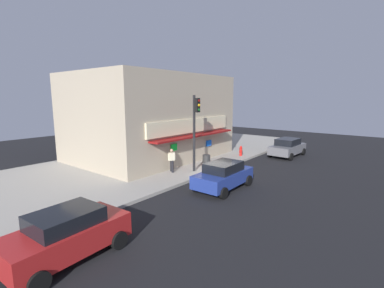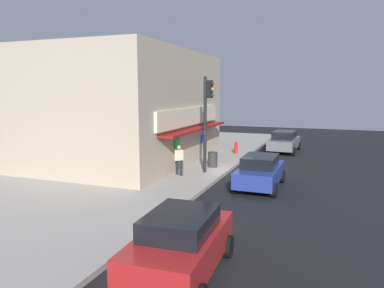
{
  "view_description": "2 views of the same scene",
  "coord_description": "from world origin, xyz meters",
  "px_view_note": "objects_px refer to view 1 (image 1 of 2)",
  "views": [
    {
      "loc": [
        -15.56,
        -10.39,
        5.29
      ],
      "look_at": [
        0.09,
        1.95,
        1.89
      ],
      "focal_mm": 25.71,
      "sensor_mm": 36.0,
      "label": 1
    },
    {
      "loc": [
        -19.54,
        -5.34,
        4.65
      ],
      "look_at": [
        -0.95,
        1.78,
        1.76
      ],
      "focal_mm": 34.01,
      "sensor_mm": 36.0,
      "label": 2
    }
  ],
  "objects_px": {
    "pedestrian": "(172,159)",
    "parked_car_blue": "(223,175)",
    "fire_hydrant": "(241,151)",
    "parked_car_red": "(67,234)",
    "traffic_light": "(195,123)",
    "parked_car_grey": "(288,147)",
    "trash_can": "(206,161)"
  },
  "relations": [
    {
      "from": "parked_car_blue",
      "to": "traffic_light",
      "type": "bearing_deg",
      "value": 64.78
    },
    {
      "from": "pedestrian",
      "to": "parked_car_blue",
      "type": "xyz_separation_m",
      "value": [
        -0.4,
        -4.42,
        -0.24
      ]
    },
    {
      "from": "fire_hydrant",
      "to": "parked_car_blue",
      "type": "bearing_deg",
      "value": -158.29
    },
    {
      "from": "fire_hydrant",
      "to": "parked_car_red",
      "type": "relative_size",
      "value": 0.22
    },
    {
      "from": "fire_hydrant",
      "to": "parked_car_grey",
      "type": "height_order",
      "value": "parked_car_grey"
    },
    {
      "from": "traffic_light",
      "to": "parked_car_blue",
      "type": "bearing_deg",
      "value": -115.22
    },
    {
      "from": "pedestrian",
      "to": "parked_car_red",
      "type": "bearing_deg",
      "value": -156.81
    },
    {
      "from": "parked_car_blue",
      "to": "parked_car_red",
      "type": "xyz_separation_m",
      "value": [
        -9.22,
        0.3,
        0.04
      ]
    },
    {
      "from": "parked_car_blue",
      "to": "parked_car_red",
      "type": "distance_m",
      "value": 9.23
    },
    {
      "from": "fire_hydrant",
      "to": "pedestrian",
      "type": "distance_m",
      "value": 7.82
    },
    {
      "from": "trash_can",
      "to": "pedestrian",
      "type": "height_order",
      "value": "pedestrian"
    },
    {
      "from": "trash_can",
      "to": "parked_car_blue",
      "type": "xyz_separation_m",
      "value": [
        -3.04,
        -3.37,
        0.19
      ]
    },
    {
      "from": "trash_can",
      "to": "parked_car_grey",
      "type": "height_order",
      "value": "parked_car_grey"
    },
    {
      "from": "trash_can",
      "to": "traffic_light",
      "type": "bearing_deg",
      "value": -175.28
    },
    {
      "from": "pedestrian",
      "to": "parked_car_blue",
      "type": "distance_m",
      "value": 4.45
    },
    {
      "from": "parked_car_grey",
      "to": "pedestrian",
      "type": "bearing_deg",
      "value": 158.81
    },
    {
      "from": "parked_car_grey",
      "to": "parked_car_red",
      "type": "height_order",
      "value": "parked_car_red"
    },
    {
      "from": "fire_hydrant",
      "to": "parked_car_red",
      "type": "height_order",
      "value": "parked_car_red"
    },
    {
      "from": "parked_car_grey",
      "to": "parked_car_blue",
      "type": "height_order",
      "value": "parked_car_grey"
    },
    {
      "from": "fire_hydrant",
      "to": "parked_car_grey",
      "type": "xyz_separation_m",
      "value": [
        3.15,
        -3.03,
        0.23
      ]
    },
    {
      "from": "fire_hydrant",
      "to": "trash_can",
      "type": "height_order",
      "value": "trash_can"
    },
    {
      "from": "traffic_light",
      "to": "parked_car_grey",
      "type": "relative_size",
      "value": 1.21
    },
    {
      "from": "trash_can",
      "to": "parked_car_red",
      "type": "bearing_deg",
      "value": -165.96
    },
    {
      "from": "parked_car_grey",
      "to": "parked_car_red",
      "type": "bearing_deg",
      "value": 179.74
    },
    {
      "from": "parked_car_grey",
      "to": "parked_car_blue",
      "type": "relative_size",
      "value": 1.07
    },
    {
      "from": "parked_car_red",
      "to": "traffic_light",
      "type": "bearing_deg",
      "value": 15.31
    },
    {
      "from": "traffic_light",
      "to": "trash_can",
      "type": "bearing_deg",
      "value": 4.72
    },
    {
      "from": "trash_can",
      "to": "fire_hydrant",
      "type": "bearing_deg",
      "value": -1.5
    },
    {
      "from": "trash_can",
      "to": "parked_car_grey",
      "type": "relative_size",
      "value": 0.21
    },
    {
      "from": "parked_car_blue",
      "to": "trash_can",
      "type": "bearing_deg",
      "value": 47.92
    },
    {
      "from": "traffic_light",
      "to": "parked_car_grey",
      "type": "bearing_deg",
      "value": -17.29
    },
    {
      "from": "fire_hydrant",
      "to": "pedestrian",
      "type": "height_order",
      "value": "pedestrian"
    }
  ]
}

